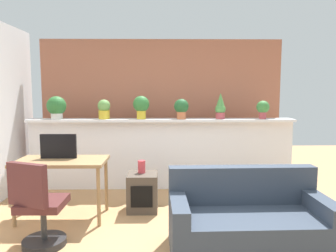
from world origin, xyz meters
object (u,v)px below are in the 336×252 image
at_px(couch, 248,223).
at_px(office_chair, 39,211).
at_px(potted_plant_5, 263,108).
at_px(side_cube_shelf, 143,192).
at_px(potted_plant_0, 57,107).
at_px(vase_on_shelf, 142,167).
at_px(tv_monitor, 59,146).
at_px(potted_plant_3, 181,108).
at_px(desk, 62,166).
at_px(potted_plant_2, 141,106).
at_px(potted_plant_1, 104,109).
at_px(potted_plant_4, 220,107).

bearing_deg(couch, office_chair, 177.99).
height_order(potted_plant_5, side_cube_shelf, potted_plant_5).
relative_size(potted_plant_5, couch, 0.19).
bearing_deg(potted_plant_0, vase_on_shelf, -32.24).
xyz_separation_m(tv_monitor, office_chair, (0.06, -0.85, -0.52)).
bearing_deg(potted_plant_0, potted_plant_3, -0.92).
bearing_deg(desk, potted_plant_5, 22.38).
bearing_deg(potted_plant_2, desk, -127.41).
bearing_deg(vase_on_shelf, potted_plant_5, 24.90).
bearing_deg(potted_plant_1, potted_plant_4, -0.09).
height_order(tv_monitor, office_chair, tv_monitor).
xyz_separation_m(potted_plant_1, potted_plant_3, (1.24, -0.04, 0.02)).
height_order(side_cube_shelf, couch, couch).
xyz_separation_m(potted_plant_1, vase_on_shelf, (0.66, -0.90, -0.73)).
bearing_deg(potted_plant_4, potted_plant_1, 179.91).
bearing_deg(potted_plant_0, couch, -38.57).
height_order(potted_plant_3, tv_monitor, potted_plant_3).
bearing_deg(vase_on_shelf, office_chair, -132.09).
distance_m(desk, side_cube_shelf, 1.10).
xyz_separation_m(office_chair, side_cube_shelf, (0.98, 1.02, -0.14)).
bearing_deg(potted_plant_4, side_cube_shelf, -141.65).
distance_m(side_cube_shelf, vase_on_shelf, 0.34).
height_order(potted_plant_1, side_cube_shelf, potted_plant_1).
bearing_deg(desk, side_cube_shelf, 14.24).
height_order(potted_plant_5, office_chair, potted_plant_5).
distance_m(potted_plant_0, side_cube_shelf, 2.03).
xyz_separation_m(potted_plant_0, desk, (0.44, -1.19, -0.68)).
relative_size(potted_plant_1, couch, 0.20).
xyz_separation_m(potted_plant_3, office_chair, (-1.55, -1.92, -0.94)).
bearing_deg(side_cube_shelf, potted_plant_1, 125.20).
xyz_separation_m(potted_plant_0, potted_plant_4, (2.62, 0.01, -0.00)).
bearing_deg(desk, potted_plant_1, 75.32).
relative_size(potted_plant_2, desk, 0.34).
bearing_deg(desk, office_chair, -89.58).
distance_m(potted_plant_4, desk, 2.58).
height_order(tv_monitor, vase_on_shelf, tv_monitor).
bearing_deg(desk, potted_plant_4, 28.75).
height_order(office_chair, couch, office_chair).
bearing_deg(office_chair, vase_on_shelf, 47.91).
relative_size(potted_plant_0, tv_monitor, 0.81).
distance_m(desk, office_chair, 0.82).
distance_m(tv_monitor, office_chair, 0.99).
xyz_separation_m(potted_plant_2, potted_plant_3, (0.64, -0.03, -0.03)).
bearing_deg(office_chair, couch, -2.01).
xyz_separation_m(potted_plant_4, couch, (-0.07, -2.04, -1.06)).
relative_size(potted_plant_0, potted_plant_3, 1.13).
relative_size(potted_plant_2, tv_monitor, 0.82).
bearing_deg(couch, potted_plant_1, 131.30).
bearing_deg(office_chair, potted_plant_3, 51.22).
bearing_deg(vase_on_shelf, tv_monitor, -167.89).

